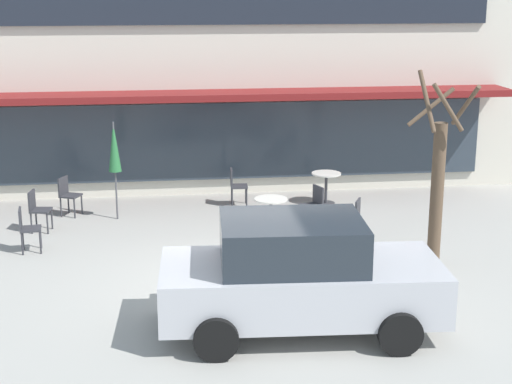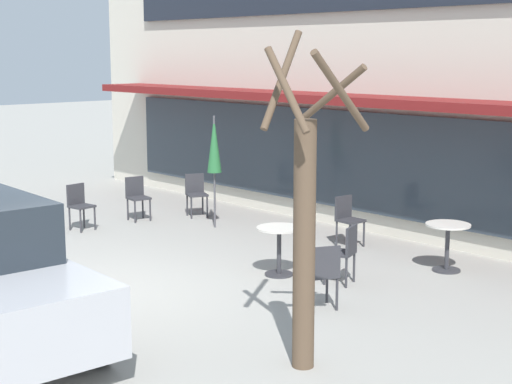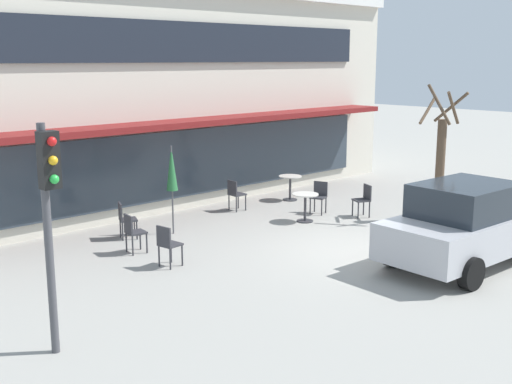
# 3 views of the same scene
# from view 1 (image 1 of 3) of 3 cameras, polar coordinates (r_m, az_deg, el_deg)

# --- Properties ---
(ground_plane) EXTENTS (80.00, 80.00, 0.00)m
(ground_plane) POSITION_cam_1_polar(r_m,az_deg,el_deg) (13.99, -1.97, -6.50)
(ground_plane) COLOR #9E9B93
(building_facade) EXTENTS (17.33, 9.10, 6.54)m
(building_facade) POSITION_cam_1_polar(r_m,az_deg,el_deg) (23.04, -4.35, 10.32)
(building_facade) COLOR beige
(building_facade) RESTS_ON ground
(cafe_table_near_wall) EXTENTS (0.70, 0.70, 0.76)m
(cafe_table_near_wall) POSITION_cam_1_polar(r_m,az_deg,el_deg) (16.44, 1.08, -1.30)
(cafe_table_near_wall) COLOR #333338
(cafe_table_near_wall) RESTS_ON ground
(cafe_table_streetside) EXTENTS (0.70, 0.70, 0.76)m
(cafe_table_streetside) POSITION_cam_1_polar(r_m,az_deg,el_deg) (18.72, 5.12, 0.66)
(cafe_table_streetside) COLOR #333338
(cafe_table_streetside) RESTS_ON ground
(patio_umbrella_green_folded) EXTENTS (0.28, 0.28, 2.20)m
(patio_umbrella_green_folded) POSITION_cam_1_polar(r_m,az_deg,el_deg) (17.46, -10.27, 3.19)
(patio_umbrella_green_folded) COLOR #4C4C51
(patio_umbrella_green_folded) RESTS_ON ground
(cafe_chair_0) EXTENTS (0.53, 0.53, 0.89)m
(cafe_chair_0) POSITION_cam_1_polar(r_m,az_deg,el_deg) (18.21, -13.54, -0.07)
(cafe_chair_0) COLOR #333338
(cafe_chair_0) RESTS_ON ground
(cafe_chair_1) EXTENTS (0.51, 0.51, 0.89)m
(cafe_chair_1) POSITION_cam_1_polar(r_m,az_deg,el_deg) (16.96, 4.24, -0.79)
(cafe_chair_1) COLOR #333338
(cafe_chair_1) RESTS_ON ground
(cafe_chair_2) EXTENTS (0.45, 0.45, 0.89)m
(cafe_chair_2) POSITION_cam_1_polar(r_m,az_deg,el_deg) (15.93, -16.36, -2.42)
(cafe_chair_2) COLOR #333338
(cafe_chair_2) RESTS_ON ground
(cafe_chair_3) EXTENTS (0.42, 0.42, 0.89)m
(cafe_chair_3) POSITION_cam_1_polar(r_m,az_deg,el_deg) (18.50, -1.48, 0.58)
(cafe_chair_3) COLOR #333338
(cafe_chair_3) RESTS_ON ground
(cafe_chair_4) EXTENTS (0.46, 0.46, 0.89)m
(cafe_chair_4) POSITION_cam_1_polar(r_m,az_deg,el_deg) (17.19, -15.63, -1.10)
(cafe_chair_4) COLOR #333338
(cafe_chair_4) RESTS_ON ground
(cafe_chair_5) EXTENTS (0.53, 0.53, 0.89)m
(cafe_chair_5) POSITION_cam_1_polar(r_m,az_deg,el_deg) (16.04, 7.02, -1.79)
(cafe_chair_5) COLOR #333338
(cafe_chair_5) RESTS_ON ground
(parked_sedan) EXTENTS (4.29, 2.20, 1.76)m
(parked_sedan) POSITION_cam_1_polar(r_m,az_deg,el_deg) (11.81, 3.12, -6.10)
(parked_sedan) COLOR #B7B7BC
(parked_sedan) RESTS_ON ground
(street_tree) EXTENTS (1.04, 0.96, 3.63)m
(street_tree) POSITION_cam_1_polar(r_m,az_deg,el_deg) (14.63, 13.08, 0.70)
(street_tree) COLOR brown
(street_tree) RESTS_ON ground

